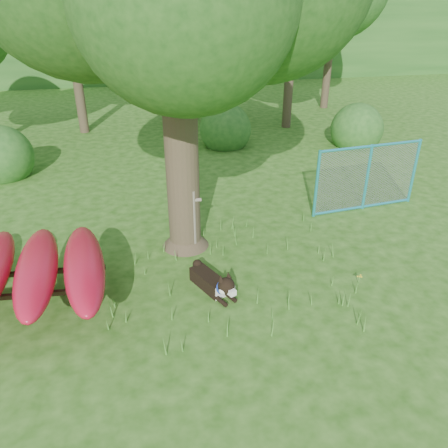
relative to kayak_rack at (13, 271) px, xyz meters
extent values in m
plane|color=#215010|center=(3.40, -0.80, -0.74)|extent=(80.00, 80.00, 0.00)
cylinder|color=#3A2F20|center=(3.01, 1.51, 1.81)|extent=(0.86, 0.86, 5.10)
cone|color=#3A2F20|center=(3.01, 1.51, -0.49)|extent=(1.29, 1.29, 0.51)
cylinder|color=#3A2F20|center=(3.57, 1.27, 2.52)|extent=(1.45, 0.27, 1.09)
cylinder|color=#3A2F20|center=(2.62, 1.90, 2.93)|extent=(0.85, 1.06, 1.04)
cylinder|color=#6F6453|center=(3.15, 1.28, -0.08)|extent=(0.13, 0.13, 1.34)
cylinder|color=#6F6453|center=(3.15, 1.28, 0.39)|extent=(0.36, 0.08, 0.07)
cylinder|color=black|center=(1.19, -0.42, -0.51)|extent=(0.08, 0.08, 0.47)
cylinder|color=black|center=(1.24, 0.23, -0.51)|extent=(0.08, 0.08, 0.47)
cube|color=black|center=(-0.03, -0.33, -0.26)|extent=(2.80, 0.30, 0.07)
cube|color=black|center=(0.03, 0.33, -0.26)|extent=(2.80, 0.30, 0.07)
ellipsoid|color=#B8112B|center=(0.37, -0.03, 0.00)|extent=(0.82, 2.84, 0.45)
ellipsoid|color=#B8112B|center=(1.12, -0.09, 0.00)|extent=(0.91, 2.86, 0.45)
cube|color=black|center=(3.19, -0.09, -0.61)|extent=(0.59, 0.84, 0.27)
cube|color=white|center=(3.33, -0.40, -0.62)|extent=(0.29, 0.25, 0.25)
sphere|color=black|center=(3.41, -0.59, -0.40)|extent=(0.29, 0.29, 0.29)
cube|color=white|center=(3.47, -0.71, -0.45)|extent=(0.17, 0.19, 0.10)
sphere|color=white|center=(3.34, -0.64, -0.45)|extent=(0.14, 0.14, 0.14)
sphere|color=white|center=(3.51, -0.57, -0.45)|extent=(0.14, 0.14, 0.14)
cone|color=black|center=(3.32, -0.58, -0.25)|extent=(0.13, 0.14, 0.14)
cone|color=black|center=(3.47, -0.51, -0.25)|extent=(0.15, 0.16, 0.14)
cylinder|color=black|center=(3.31, -0.60, -0.69)|extent=(0.21, 0.34, 0.08)
cylinder|color=black|center=(3.49, -0.51, -0.69)|extent=(0.21, 0.34, 0.08)
sphere|color=black|center=(3.07, 0.33, -0.49)|extent=(0.18, 0.18, 0.18)
torus|color=#1633AA|center=(3.38, -0.50, -0.47)|extent=(0.29, 0.19, 0.28)
cylinder|color=#29A7C0|center=(6.22, 2.22, 0.08)|extent=(0.08, 0.08, 1.65)
cylinder|color=#29A7C0|center=(7.58, 2.36, 0.08)|extent=(0.08, 0.08, 1.65)
cylinder|color=#29A7C0|center=(8.95, 2.50, 0.08)|extent=(0.08, 0.08, 1.65)
cylinder|color=#29A7C0|center=(7.58, 2.36, 0.87)|extent=(2.74, 0.34, 0.06)
cylinder|color=#29A7C0|center=(7.58, 2.36, -0.70)|extent=(2.74, 0.34, 0.06)
plane|color=gray|center=(7.58, 2.36, 0.08)|extent=(2.73, 0.28, 2.75)
cylinder|color=#4A8B2D|center=(5.91, -0.61, -0.66)|extent=(0.02, 0.02, 0.17)
sphere|color=yellow|center=(5.91, -0.61, -0.57)|extent=(0.03, 0.03, 0.03)
sphere|color=yellow|center=(5.94, -0.58, -0.56)|extent=(0.03, 0.03, 0.03)
sphere|color=yellow|center=(5.88, -0.59, -0.58)|extent=(0.03, 0.03, 0.03)
sphere|color=yellow|center=(5.93, -0.63, -0.57)|extent=(0.03, 0.03, 0.03)
sphere|color=yellow|center=(5.89, -0.63, -0.56)|extent=(0.03, 0.03, 0.03)
cylinder|color=#3A2F20|center=(0.40, 11.20, 1.88)|extent=(0.36, 0.36, 5.25)
cylinder|color=#3A2F20|center=(4.90, 12.20, 1.18)|extent=(0.36, 0.36, 3.85)
sphere|color=#23581C|center=(4.90, 12.20, 3.38)|extent=(4.00, 4.00, 4.00)
cylinder|color=#3A2F20|center=(8.40, 10.20, 1.64)|extent=(0.36, 0.36, 4.76)
cylinder|color=#3A2F20|center=(11.40, 13.20, 1.71)|extent=(0.36, 0.36, 4.90)
sphere|color=#23581C|center=(-1.60, 6.70, -0.74)|extent=(1.80, 1.80, 1.80)
sphere|color=#23581C|center=(9.90, 7.20, -0.74)|extent=(1.80, 1.80, 1.80)
sphere|color=#23581C|center=(5.40, 8.20, -0.74)|extent=(1.80, 1.80, 1.80)
cube|color=#23581C|center=(3.40, 27.20, 2.26)|extent=(80.00, 12.00, 6.00)
camera|label=1|loc=(2.04, -6.52, 3.93)|focal=35.00mm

